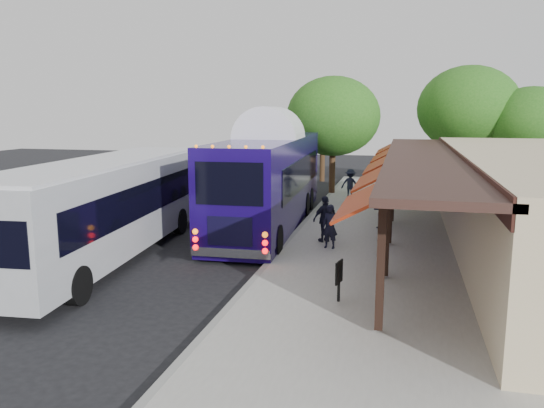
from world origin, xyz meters
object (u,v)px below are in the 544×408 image
Objects in this scene: coach_bus at (269,176)px; ped_a at (330,227)px; ped_b at (382,210)px; ped_c at (325,219)px; sign_board at (339,274)px; city_bus at (107,204)px; ped_d at (350,184)px.

coach_bus is 8.25× the size of ped_a.
ped_c reaches higher than ped_b.
ped_b is at bearing 97.70° from sign_board.
ped_d is (6.93, 13.49, -0.89)m from city_bus.
ped_c is at bearing 113.61° from sign_board.
sign_board is at bearing 63.14° from ped_c.
ped_a is 0.95× the size of ped_d.
sign_board is at bearing 106.82° from ped_d.
ped_d is (2.83, 7.16, -1.23)m from coach_bus.
coach_bus is 5.02m from ped_b.
coach_bus is 11.99× the size of sign_board.
ped_c is 1.61× the size of sign_board.
city_bus is (-4.10, -6.33, -0.34)m from coach_bus.
coach_bus is 4.28m from ped_c.
city_bus reaches higher than ped_c.
coach_bus is 8.36× the size of ped_b.
coach_bus is 7.55m from city_bus.
ped_b is 9.04m from sign_board.
coach_bus reaches higher than sign_board.
coach_bus reaches higher than city_bus.
ped_b is at bearing 29.75° from city_bus.
coach_bus is at bearing 126.62° from sign_board.
ped_c reaches higher than ped_d.
ped_d is at bearing 104.12° from ped_a.
ped_a is at bearing -52.67° from coach_bus.
coach_bus is at bearing 80.67° from ped_d.
ped_a is 1.01× the size of ped_b.
city_bus is 11.80× the size of sign_board.
ped_a is (7.29, 2.51, -0.93)m from city_bus.
ped_b reaches higher than sign_board.
ped_d is at bearing -127.90° from ped_c.
city_bus reaches higher than ped_d.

